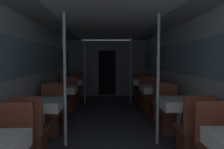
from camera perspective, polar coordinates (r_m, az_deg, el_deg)
name	(u,v)px	position (r m, az deg, el deg)	size (l,w,h in m)	color
wall_left	(38,73)	(4.78, -18.82, 0.49)	(0.05, 9.82, 2.10)	silver
wall_right	(180,72)	(4.86, 17.35, 0.56)	(0.05, 9.82, 2.10)	silver
ceiling_panel	(110,22)	(4.64, -0.59, 13.51)	(3.00, 9.82, 0.07)	white
bulkhead_far	(107,68)	(8.33, -1.29, 1.61)	(2.94, 0.09, 2.10)	slate
dining_table_left_1	(42,106)	(3.64, -17.82, -7.88)	(0.64, 0.64, 0.74)	#4C4C51
chair_left_near_1	(31,141)	(3.23, -20.41, -15.89)	(0.41, 0.41, 0.90)	brown
chair_left_far_1	(51,119)	(4.23, -15.69, -11.07)	(0.41, 0.41, 0.90)	brown
support_pole_left_1	(65,80)	(3.50, -12.23, -1.33)	(0.05, 0.05, 2.10)	silver
dining_table_left_2	(63,91)	(5.33, -12.70, -4.13)	(0.64, 0.64, 0.74)	#4C4C51
chair_left_near_2	(58,110)	(4.87, -13.83, -9.09)	(0.41, 0.41, 0.90)	brown
chair_left_far_2	(67,101)	(5.92, -11.68, -6.77)	(0.41, 0.41, 0.90)	brown
dining_table_left_3	(73,83)	(7.06, -10.08, -2.19)	(0.64, 0.64, 0.74)	#4C4C51
chair_left_near_3	(71,97)	(6.57, -10.71, -5.72)	(0.41, 0.41, 0.90)	brown
chair_left_far_3	(76,91)	(7.64, -9.49, -4.38)	(0.41, 0.41, 0.90)	brown
support_pole_left_3	(85,70)	(6.99, -7.18, 1.21)	(0.05, 0.05, 2.10)	silver
dining_table_right_1	(180,105)	(3.71, 17.32, -7.64)	(0.64, 0.64, 0.74)	#4C4C51
chair_right_near_1	(193,138)	(3.31, 20.47, -15.38)	(0.41, 0.41, 0.90)	brown
chair_right_far_1	(169,118)	(4.30, 14.76, -10.82)	(0.41, 0.41, 0.90)	brown
support_pole_right_1	(158,79)	(3.55, 11.93, -1.25)	(0.05, 0.05, 2.10)	silver
dining_table_right_2	(155,90)	(5.39, 11.06, -4.04)	(0.64, 0.64, 0.74)	#4C4C51
chair_right_near_2	(160,110)	(4.92, 12.47, -8.92)	(0.41, 0.41, 0.90)	brown
chair_right_far_2	(150,100)	(5.97, 9.81, -6.67)	(0.41, 0.41, 0.90)	brown
dining_table_right_3	(142,83)	(7.10, 7.81, -2.14)	(0.64, 0.64, 0.74)	#4C4C51
chair_right_near_3	(145,96)	(6.61, 8.60, -5.64)	(0.41, 0.41, 0.90)	brown
chair_right_far_3	(139,91)	(7.68, 7.08, -4.32)	(0.41, 0.41, 0.90)	brown
support_pole_right_3	(131,70)	(7.02, 4.92, 1.24)	(0.05, 0.05, 2.10)	silver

